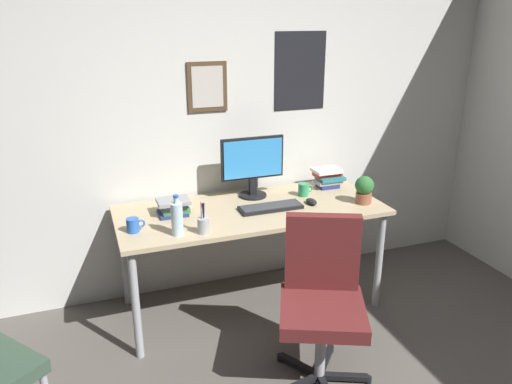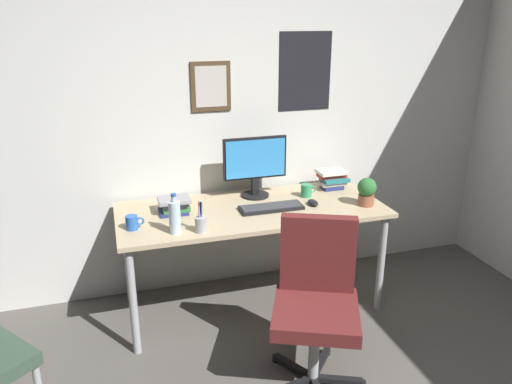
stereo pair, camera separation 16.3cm
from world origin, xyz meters
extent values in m
cube|color=silver|center=(0.00, 2.15, 1.30)|extent=(4.40, 0.08, 2.60)
cube|color=#4C3823|center=(-0.14, 2.11, 1.52)|extent=(0.28, 0.02, 0.34)
cube|color=beige|center=(-0.14, 2.09, 1.52)|extent=(0.22, 0.00, 0.28)
cube|color=black|center=(0.56, 2.11, 1.60)|extent=(0.40, 0.01, 0.56)
cube|color=tan|center=(0.03, 1.69, 0.74)|extent=(1.80, 0.76, 0.03)
cylinder|color=#9EA0A5|center=(-0.81, 1.37, 0.36)|extent=(0.05, 0.05, 0.72)
cylinder|color=#9EA0A5|center=(0.87, 1.37, 0.36)|extent=(0.05, 0.05, 0.72)
cylinder|color=#9EA0A5|center=(-0.81, 2.01, 0.36)|extent=(0.05, 0.05, 0.72)
cylinder|color=#9EA0A5|center=(0.87, 2.01, 0.36)|extent=(0.05, 0.05, 0.72)
cube|color=#591E1E|center=(0.13, 0.80, 0.46)|extent=(0.61, 0.61, 0.08)
cube|color=#591E1E|center=(0.21, 0.98, 0.72)|extent=(0.41, 0.23, 0.45)
cylinder|color=#9EA0A5|center=(0.13, 0.80, 0.21)|extent=(0.08, 0.08, 0.42)
cube|color=black|center=(0.25, 0.74, 0.04)|extent=(0.27, 0.15, 0.03)
cylinder|color=black|center=(0.38, 0.68, 0.02)|extent=(0.05, 0.05, 0.04)
cube|color=black|center=(0.22, 0.90, 0.04)|extent=(0.22, 0.24, 0.03)
cylinder|color=black|center=(0.31, 1.01, 0.02)|extent=(0.05, 0.05, 0.04)
cube|color=black|center=(0.06, 0.92, 0.04)|extent=(0.18, 0.26, 0.03)
cylinder|color=black|center=(-0.02, 1.04, 0.02)|extent=(0.05, 0.05, 0.04)
cylinder|color=#9EA0A5|center=(-1.53, 1.15, 0.20)|extent=(0.05, 0.05, 0.41)
cylinder|color=black|center=(0.12, 1.91, 0.76)|extent=(0.20, 0.20, 0.01)
cube|color=black|center=(0.12, 1.91, 0.83)|extent=(0.05, 0.04, 0.12)
cube|color=black|center=(0.12, 1.92, 1.04)|extent=(0.46, 0.02, 0.30)
cube|color=#338CD8|center=(0.12, 1.90, 1.04)|extent=(0.43, 0.00, 0.27)
cube|color=black|center=(0.15, 1.63, 0.76)|extent=(0.43, 0.15, 0.02)
cube|color=#38383A|center=(0.15, 1.63, 0.78)|extent=(0.41, 0.13, 0.00)
ellipsoid|color=black|center=(0.45, 1.62, 0.77)|extent=(0.06, 0.11, 0.04)
cylinder|color=silver|center=(-0.53, 1.43, 0.85)|extent=(0.07, 0.07, 0.20)
cylinder|color=silver|center=(-0.53, 1.43, 0.97)|extent=(0.03, 0.03, 0.04)
cylinder|color=#2659B2|center=(-0.53, 1.43, 1.00)|extent=(0.03, 0.03, 0.01)
cylinder|color=#2D8C59|center=(0.47, 1.79, 0.80)|extent=(0.08, 0.08, 0.09)
torus|color=#2D8C59|center=(0.52, 1.79, 0.80)|extent=(0.05, 0.01, 0.05)
cylinder|color=#2659B2|center=(-0.77, 1.56, 0.80)|extent=(0.07, 0.07, 0.09)
torus|color=#2659B2|center=(-0.72, 1.56, 0.80)|extent=(0.05, 0.01, 0.05)
cylinder|color=brown|center=(0.80, 1.52, 0.79)|extent=(0.11, 0.11, 0.07)
sphere|color=#2D6B33|center=(0.80, 1.52, 0.88)|extent=(0.13, 0.13, 0.13)
ellipsoid|color=#287A38|center=(0.77, 1.54, 0.89)|extent=(0.07, 0.08, 0.02)
ellipsoid|color=#287A38|center=(0.83, 1.54, 0.91)|extent=(0.07, 0.08, 0.02)
ellipsoid|color=#287A38|center=(0.77, 1.49, 0.90)|extent=(0.08, 0.07, 0.02)
cylinder|color=#9EA0A5|center=(-0.38, 1.40, 0.80)|extent=(0.07, 0.07, 0.09)
cylinder|color=#263FBF|center=(-0.38, 1.41, 0.88)|extent=(0.01, 0.01, 0.13)
cylinder|color=red|center=(-0.38, 1.41, 0.88)|extent=(0.01, 0.01, 0.13)
cylinder|color=black|center=(-0.37, 1.41, 0.88)|extent=(0.01, 0.01, 0.13)
cylinder|color=#9EA0A5|center=(-0.37, 1.40, 0.88)|extent=(0.01, 0.03, 0.14)
cylinder|color=#9EA0A5|center=(-0.38, 1.40, 0.88)|extent=(0.01, 0.02, 0.14)
cube|color=navy|center=(-0.49, 1.76, 0.76)|extent=(0.19, 0.17, 0.02)
cube|color=#33723F|center=(-0.47, 1.77, 0.79)|extent=(0.18, 0.16, 0.03)
cube|color=black|center=(-0.49, 1.76, 0.81)|extent=(0.16, 0.16, 0.02)
cube|color=gray|center=(-0.48, 1.77, 0.84)|extent=(0.21, 0.16, 0.02)
cube|color=navy|center=(0.72, 1.90, 0.77)|extent=(0.15, 0.12, 0.03)
cube|color=gray|center=(0.72, 1.89, 0.80)|extent=(0.20, 0.11, 0.03)
cube|color=#26727A|center=(0.74, 1.90, 0.82)|extent=(0.20, 0.14, 0.03)
cube|color=#B22D28|center=(0.73, 1.92, 0.85)|extent=(0.21, 0.11, 0.03)
cube|color=silver|center=(0.72, 1.92, 0.88)|extent=(0.21, 0.16, 0.02)
camera|label=1|loc=(-1.01, -1.27, 1.99)|focal=34.91mm
camera|label=2|loc=(-0.86, -1.33, 1.99)|focal=34.91mm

